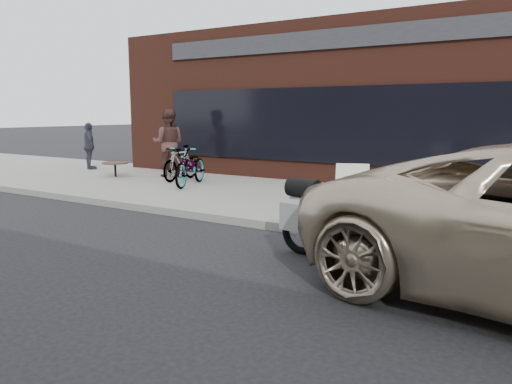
{
  "coord_description": "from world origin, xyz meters",
  "views": [
    {
      "loc": [
        3.76,
        -3.3,
        2.04
      ],
      "look_at": [
        -0.17,
        2.97,
        0.85
      ],
      "focal_mm": 35.0,
      "sensor_mm": 36.0,
      "label": 1
    }
  ],
  "objects_px": {
    "bicycle_front": "(191,166)",
    "cafe_patron_right": "(89,146)",
    "cafe_patron_left": "(168,143)",
    "sandwich_sign": "(352,190)",
    "bicycle_rear": "(181,163)",
    "cafe_table": "(115,163)",
    "motorcycle": "(336,221)"
  },
  "relations": [
    {
      "from": "cafe_table",
      "to": "motorcycle",
      "type": "bearing_deg",
      "value": -24.69
    },
    {
      "from": "motorcycle",
      "to": "bicycle_rear",
      "type": "xyz_separation_m",
      "value": [
        -6.52,
        4.41,
        0.06
      ]
    },
    {
      "from": "bicycle_front",
      "to": "cafe_patron_right",
      "type": "xyz_separation_m",
      "value": [
        -5.24,
        1.11,
        0.27
      ]
    },
    {
      "from": "sandwich_sign",
      "to": "motorcycle",
      "type": "bearing_deg",
      "value": -92.69
    },
    {
      "from": "bicycle_front",
      "to": "cafe_patron_right",
      "type": "relative_size",
      "value": 1.25
    },
    {
      "from": "bicycle_rear",
      "to": "sandwich_sign",
      "type": "bearing_deg",
      "value": -24.54
    },
    {
      "from": "bicycle_rear",
      "to": "bicycle_front",
      "type": "bearing_deg",
      "value": -40.6
    },
    {
      "from": "motorcycle",
      "to": "cafe_table",
      "type": "bearing_deg",
      "value": 163.25
    },
    {
      "from": "bicycle_rear",
      "to": "sandwich_sign",
      "type": "relative_size",
      "value": 1.69
    },
    {
      "from": "bicycle_front",
      "to": "cafe_patron_right",
      "type": "distance_m",
      "value": 5.37
    },
    {
      "from": "bicycle_front",
      "to": "bicycle_rear",
      "type": "xyz_separation_m",
      "value": [
        -0.85,
        0.6,
        -0.02
      ]
    },
    {
      "from": "bicycle_front",
      "to": "sandwich_sign",
      "type": "relative_size",
      "value": 2.02
    },
    {
      "from": "sandwich_sign",
      "to": "cafe_table",
      "type": "bearing_deg",
      "value": 149.71
    },
    {
      "from": "cafe_table",
      "to": "bicycle_rear",
      "type": "bearing_deg",
      "value": 10.7
    },
    {
      "from": "bicycle_front",
      "to": "bicycle_rear",
      "type": "distance_m",
      "value": 1.04
    },
    {
      "from": "cafe_patron_left",
      "to": "sandwich_sign",
      "type": "bearing_deg",
      "value": 129.69
    },
    {
      "from": "bicycle_front",
      "to": "bicycle_rear",
      "type": "bearing_deg",
      "value": 126.96
    },
    {
      "from": "cafe_table",
      "to": "cafe_patron_right",
      "type": "relative_size",
      "value": 0.49
    },
    {
      "from": "cafe_table",
      "to": "cafe_patron_right",
      "type": "distance_m",
      "value": 2.43
    },
    {
      "from": "motorcycle",
      "to": "sandwich_sign",
      "type": "bearing_deg",
      "value": 114.33
    },
    {
      "from": "sandwich_sign",
      "to": "cafe_table",
      "type": "distance_m",
      "value": 8.14
    },
    {
      "from": "sandwich_sign",
      "to": "cafe_table",
      "type": "xyz_separation_m",
      "value": [
        -7.99,
        1.58,
        -0.09
      ]
    },
    {
      "from": "motorcycle",
      "to": "bicycle_front",
      "type": "bearing_deg",
      "value": 154.02
    },
    {
      "from": "cafe_patron_right",
      "to": "sandwich_sign",
      "type": "bearing_deg",
      "value": -165.94
    },
    {
      "from": "motorcycle",
      "to": "bicycle_rear",
      "type": "distance_m",
      "value": 7.87
    },
    {
      "from": "sandwich_sign",
      "to": "cafe_patron_left",
      "type": "distance_m",
      "value": 7.12
    },
    {
      "from": "bicycle_rear",
      "to": "sandwich_sign",
      "type": "height_order",
      "value": "bicycle_rear"
    },
    {
      "from": "motorcycle",
      "to": "cafe_patron_right",
      "type": "distance_m",
      "value": 11.98
    },
    {
      "from": "bicycle_rear",
      "to": "sandwich_sign",
      "type": "xyz_separation_m",
      "value": [
        5.81,
        -1.99,
        -0.01
      ]
    },
    {
      "from": "bicycle_rear",
      "to": "cafe_patron_left",
      "type": "bearing_deg",
      "value": 145.88
    },
    {
      "from": "motorcycle",
      "to": "cafe_patron_left",
      "type": "xyz_separation_m",
      "value": [
        -7.37,
        4.87,
        0.56
      ]
    },
    {
      "from": "bicycle_front",
      "to": "motorcycle",
      "type": "bearing_deg",
      "value": -51.98
    }
  ]
}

